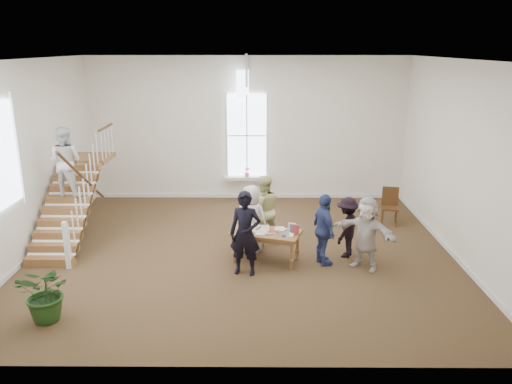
{
  "coord_description": "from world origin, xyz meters",
  "views": [
    {
      "loc": [
        0.39,
        -11.15,
        4.8
      ],
      "look_at": [
        0.32,
        0.4,
        1.39
      ],
      "focal_mm": 35.0,
      "sensor_mm": 36.0,
      "label": 1
    }
  ],
  "objects_px": {
    "police_officer": "(245,234)",
    "floor_plant": "(47,293)",
    "person_yellow": "(263,210)",
    "woman_cluster_b": "(347,227)",
    "elderly_woman": "(251,219)",
    "library_table": "(265,235)",
    "woman_cluster_c": "(366,233)",
    "woman_cluster_a": "(324,230)",
    "side_chair": "(390,204)"
  },
  "relations": [
    {
      "from": "elderly_woman",
      "to": "woman_cluster_b",
      "type": "xyz_separation_m",
      "value": [
        2.25,
        -0.3,
        -0.1
      ]
    },
    {
      "from": "person_yellow",
      "to": "woman_cluster_b",
      "type": "distance_m",
      "value": 2.11
    },
    {
      "from": "woman_cluster_b",
      "to": "police_officer",
      "type": "bearing_deg",
      "value": -40.31
    },
    {
      "from": "elderly_woman",
      "to": "floor_plant",
      "type": "relative_size",
      "value": 1.52
    },
    {
      "from": "police_officer",
      "to": "floor_plant",
      "type": "height_order",
      "value": "police_officer"
    },
    {
      "from": "elderly_woman",
      "to": "woman_cluster_a",
      "type": "bearing_deg",
      "value": 174.11
    },
    {
      "from": "library_table",
      "to": "woman_cluster_c",
      "type": "distance_m",
      "value": 2.25
    },
    {
      "from": "woman_cluster_a",
      "to": "floor_plant",
      "type": "xyz_separation_m",
      "value": [
        -5.24,
        -2.45,
        -0.29
      ]
    },
    {
      "from": "woman_cluster_c",
      "to": "library_table",
      "type": "bearing_deg",
      "value": -149.58
    },
    {
      "from": "woman_cluster_c",
      "to": "side_chair",
      "type": "height_order",
      "value": "woman_cluster_c"
    },
    {
      "from": "elderly_woman",
      "to": "floor_plant",
      "type": "bearing_deg",
      "value": 60.22
    },
    {
      "from": "police_officer",
      "to": "elderly_woman",
      "type": "relative_size",
      "value": 1.13
    },
    {
      "from": "police_officer",
      "to": "woman_cluster_c",
      "type": "relative_size",
      "value": 1.12
    },
    {
      "from": "person_yellow",
      "to": "floor_plant",
      "type": "xyz_separation_m",
      "value": [
        -3.9,
        -3.7,
        -0.34
      ]
    },
    {
      "from": "police_officer",
      "to": "woman_cluster_b",
      "type": "height_order",
      "value": "police_officer"
    },
    {
      "from": "library_table",
      "to": "elderly_woman",
      "type": "xyz_separation_m",
      "value": [
        -0.33,
        0.6,
        0.17
      ]
    },
    {
      "from": "library_table",
      "to": "side_chair",
      "type": "distance_m",
      "value": 4.33
    },
    {
      "from": "woman_cluster_c",
      "to": "woman_cluster_b",
      "type": "bearing_deg",
      "value": 154.21
    },
    {
      "from": "person_yellow",
      "to": "woman_cluster_c",
      "type": "bearing_deg",
      "value": 133.32
    },
    {
      "from": "floor_plant",
      "to": "woman_cluster_c",
      "type": "bearing_deg",
      "value": 20.12
    },
    {
      "from": "library_table",
      "to": "side_chair",
      "type": "height_order",
      "value": "side_chair"
    },
    {
      "from": "police_officer",
      "to": "floor_plant",
      "type": "relative_size",
      "value": 1.72
    },
    {
      "from": "woman_cluster_c",
      "to": "floor_plant",
      "type": "distance_m",
      "value": 6.55
    },
    {
      "from": "floor_plant",
      "to": "library_table",
      "type": "bearing_deg",
      "value": 33.51
    },
    {
      "from": "woman_cluster_a",
      "to": "side_chair",
      "type": "bearing_deg",
      "value": -55.21
    },
    {
      "from": "police_officer",
      "to": "floor_plant",
      "type": "xyz_separation_m",
      "value": [
        -3.5,
        -1.95,
        -0.39
      ]
    },
    {
      "from": "woman_cluster_b",
      "to": "side_chair",
      "type": "distance_m",
      "value": 2.76
    },
    {
      "from": "woman_cluster_b",
      "to": "elderly_woman",
      "type": "bearing_deg",
      "value": -69.93
    },
    {
      "from": "woman_cluster_b",
      "to": "woman_cluster_c",
      "type": "relative_size",
      "value": 0.87
    },
    {
      "from": "library_table",
      "to": "woman_cluster_c",
      "type": "relative_size",
      "value": 1.03
    },
    {
      "from": "woman_cluster_a",
      "to": "side_chair",
      "type": "relative_size",
      "value": 1.6
    },
    {
      "from": "woman_cluster_a",
      "to": "woman_cluster_b",
      "type": "distance_m",
      "value": 0.76
    },
    {
      "from": "woman_cluster_c",
      "to": "person_yellow",
      "type": "bearing_deg",
      "value": -173.36
    },
    {
      "from": "woman_cluster_b",
      "to": "woman_cluster_a",
      "type": "bearing_deg",
      "value": -25.48
    },
    {
      "from": "elderly_woman",
      "to": "woman_cluster_a",
      "type": "height_order",
      "value": "woman_cluster_a"
    },
    {
      "from": "woman_cluster_b",
      "to": "floor_plant",
      "type": "bearing_deg",
      "value": -35.95
    },
    {
      "from": "police_officer",
      "to": "woman_cluster_a",
      "type": "bearing_deg",
      "value": 28.01
    },
    {
      "from": "elderly_woman",
      "to": "woman_cluster_b",
      "type": "height_order",
      "value": "elderly_woman"
    },
    {
      "from": "library_table",
      "to": "woman_cluster_b",
      "type": "distance_m",
      "value": 1.94
    },
    {
      "from": "woman_cluster_a",
      "to": "woman_cluster_b",
      "type": "bearing_deg",
      "value": -69.6
    },
    {
      "from": "library_table",
      "to": "floor_plant",
      "type": "relative_size",
      "value": 1.58
    },
    {
      "from": "police_officer",
      "to": "person_yellow",
      "type": "relative_size",
      "value": 1.05
    },
    {
      "from": "person_yellow",
      "to": "woman_cluster_b",
      "type": "xyz_separation_m",
      "value": [
        1.95,
        -0.8,
        -0.16
      ]
    },
    {
      "from": "woman_cluster_a",
      "to": "floor_plant",
      "type": "relative_size",
      "value": 1.53
    },
    {
      "from": "woman_cluster_c",
      "to": "elderly_woman",
      "type": "bearing_deg",
      "value": -160.99
    },
    {
      "from": "police_officer",
      "to": "floor_plant",
      "type": "distance_m",
      "value": 4.02
    },
    {
      "from": "police_officer",
      "to": "woman_cluster_c",
      "type": "bearing_deg",
      "value": 18.51
    },
    {
      "from": "police_officer",
      "to": "elderly_woman",
      "type": "bearing_deg",
      "value": 97.46
    },
    {
      "from": "elderly_woman",
      "to": "person_yellow",
      "type": "xyz_separation_m",
      "value": [
        0.3,
        0.5,
        0.06
      ]
    },
    {
      "from": "person_yellow",
      "to": "side_chair",
      "type": "relative_size",
      "value": 1.7
    }
  ]
}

